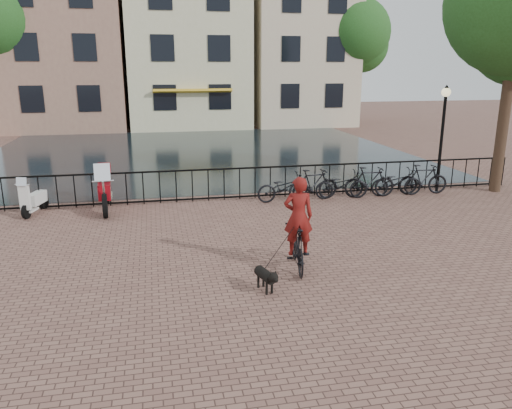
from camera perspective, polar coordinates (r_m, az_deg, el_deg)
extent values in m
plane|color=brown|center=(8.58, 4.16, -13.08)|extent=(100.00, 100.00, 0.00)
plane|color=black|center=(24.97, -6.68, 5.95)|extent=(20.00, 20.00, 0.00)
cube|color=black|center=(15.69, -3.70, 4.08)|extent=(20.00, 0.05, 0.05)
cube|color=black|center=(15.90, -3.64, 0.83)|extent=(20.00, 0.05, 0.05)
cube|color=#875C4E|center=(37.67, -20.86, 17.44)|extent=(7.50, 9.00, 12.00)
cube|color=#C4C094|center=(37.35, -8.01, 17.51)|extent=(8.00, 9.00, 11.00)
cube|color=gold|center=(32.68, -7.23, 12.76)|extent=(5.00, 0.60, 0.15)
cube|color=#C5AE92|center=(38.78, 4.49, 18.64)|extent=(7.00, 9.00, 12.50)
cylinder|color=black|center=(35.38, -26.86, 12.35)|extent=(0.36, 0.36, 6.30)
cylinder|color=black|center=(18.46, 26.59, 9.87)|extent=(0.36, 0.36, 5.60)
cylinder|color=black|center=(37.05, 11.05, 13.49)|extent=(0.36, 0.36, 5.95)
sphere|color=#204A18|center=(37.10, 11.34, 18.74)|extent=(4.76, 4.76, 4.76)
cylinder|color=black|center=(17.69, 20.38, 6.42)|extent=(0.10, 0.10, 3.20)
sphere|color=beige|center=(17.53, 20.91, 11.90)|extent=(0.30, 0.30, 0.30)
imported|color=black|center=(10.41, 4.78, -4.73)|extent=(0.72, 1.74, 1.01)
imported|color=maroon|center=(10.16, 4.88, -0.45)|extent=(0.79, 0.58, 1.99)
imported|color=black|center=(15.58, 3.22, 1.94)|extent=(1.74, 0.67, 0.90)
imported|color=black|center=(15.84, 6.55, 2.26)|extent=(1.71, 0.68, 1.00)
imported|color=black|center=(16.16, 9.75, 2.23)|extent=(1.75, 0.71, 0.90)
imported|color=black|center=(16.52, 12.83, 2.53)|extent=(1.70, 0.60, 1.00)
imported|color=black|center=(16.94, 15.76, 2.48)|extent=(1.74, 0.68, 0.90)
imported|color=black|center=(17.38, 18.56, 2.74)|extent=(1.70, 0.61, 1.00)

